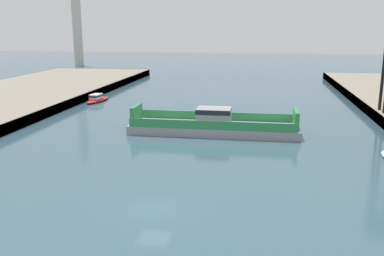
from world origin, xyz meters
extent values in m
plane|color=#385666|center=(0.00, 0.00, 0.00)|extent=(400.00, 400.00, 0.00)
cube|color=#423D38|center=(-24.33, 20.00, 0.73)|extent=(0.30, 140.00, 1.46)
cube|color=#939399|center=(1.86, 24.27, 0.55)|extent=(21.72, 6.00, 1.10)
cube|color=#2D8947|center=(1.87, 27.16, 1.65)|extent=(20.83, 0.20, 1.10)
cube|color=#2D8947|center=(1.85, 21.37, 1.65)|extent=(20.83, 0.20, 1.10)
cube|color=#939399|center=(1.86, 24.27, 2.20)|extent=(4.35, 3.27, 2.19)
cube|color=black|center=(1.86, 24.27, 2.94)|extent=(4.39, 3.31, 0.60)
cube|color=#2D8947|center=(12.21, 24.22, 2.20)|extent=(0.52, 4.14, 2.20)
cube|color=#2D8947|center=(-8.49, 24.31, 2.20)|extent=(0.52, 4.14, 2.20)
ellipsoid|color=red|center=(-22.07, 44.73, 0.29)|extent=(2.94, 7.71, 0.57)
cube|color=silver|center=(-22.12, 44.17, 1.01)|extent=(1.83, 2.77, 0.87)
cube|color=black|center=(-22.12, 44.17, 1.12)|extent=(1.88, 2.85, 0.26)
cylinder|color=black|center=(25.18, 36.43, 8.35)|extent=(0.44, 0.44, 13.78)
cylinder|color=beige|center=(-57.19, 116.79, 14.36)|extent=(2.69, 2.69, 28.73)
cylinder|color=beige|center=(-57.68, 116.83, 17.66)|extent=(2.94, 2.94, 35.32)
camera|label=1|loc=(7.73, -28.98, 13.39)|focal=39.66mm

